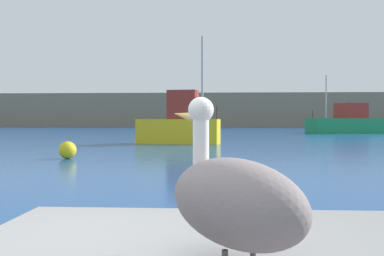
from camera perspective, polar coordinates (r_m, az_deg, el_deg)
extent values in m
cube|color=#7F755B|center=(77.17, 2.82, 2.16)|extent=(140.00, 11.65, 5.37)
ellipsoid|color=slate|center=(2.28, 5.18, -9.06)|extent=(0.89, 1.11, 0.43)
cylinder|color=white|center=(2.57, 1.11, -2.57)|extent=(0.09, 0.09, 0.35)
sphere|color=white|center=(2.56, 1.11, 2.26)|extent=(0.14, 0.14, 0.14)
cone|color=gold|center=(2.77, -1.01, 1.56)|extent=(0.21, 0.31, 0.09)
cube|color=#1E8C4C|center=(45.69, 18.69, 0.27)|extent=(7.94, 4.54, 1.39)
cube|color=maroon|center=(45.84, 19.01, 2.03)|extent=(2.91, 2.75, 1.43)
cylinder|color=#B2B2B2|center=(44.58, 16.23, 3.73)|extent=(0.12, 0.12, 4.00)
cylinder|color=#3F382D|center=(43.89, 14.67, 1.62)|extent=(0.10, 0.10, 0.70)
cube|color=yellow|center=(25.27, -1.73, -0.43)|extent=(4.64, 1.93, 1.35)
cube|color=maroon|center=(25.20, -1.15, 2.89)|extent=(1.71, 1.23, 1.58)
cylinder|color=#B2B2B2|center=(25.04, 1.28, 6.22)|extent=(0.12, 0.12, 4.47)
cylinder|color=#3F382D|center=(24.80, 3.11, 1.90)|extent=(0.10, 0.10, 0.70)
sphere|color=yellow|center=(16.46, -15.11, -2.64)|extent=(0.60, 0.60, 0.60)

